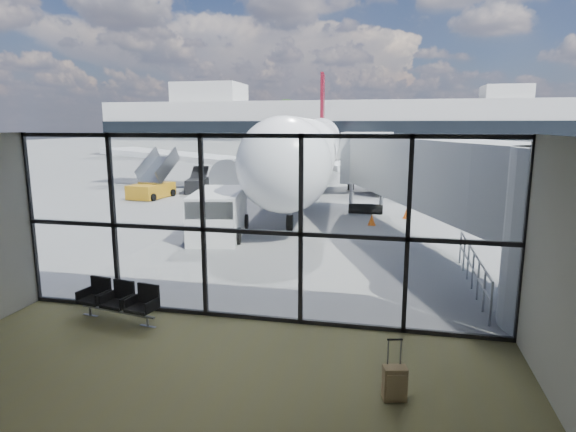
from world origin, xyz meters
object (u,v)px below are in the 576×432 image
at_px(airliner, 312,147).
at_px(suitcase, 395,383).
at_px(belt_loader, 197,184).
at_px(seating_row, 120,299).
at_px(mobile_stairs, 152,188).
at_px(service_van, 218,214).

bearing_deg(airliner, suitcase, -83.36).
bearing_deg(belt_loader, airliner, 14.19).
height_order(seating_row, airliner, airliner).
xyz_separation_m(suitcase, mobile_stairs, (-15.42, 20.67, 0.29)).
distance_m(seating_row, airliner, 25.71).
relative_size(airliner, service_van, 8.23).
relative_size(airliner, mobile_stairs, 10.15).
xyz_separation_m(suitcase, airliner, (-6.09, 27.78, 2.73)).
distance_m(airliner, mobile_stairs, 11.98).
height_order(seating_row, belt_loader, belt_loader).
height_order(airliner, mobile_stairs, airliner).
bearing_deg(suitcase, seating_row, 148.14).
distance_m(airliner, belt_loader, 8.85).
distance_m(seating_row, service_van, 8.94).
xyz_separation_m(seating_row, airliner, (0.44, 25.59, 2.53)).
bearing_deg(belt_loader, mobile_stairs, -135.28).
distance_m(suitcase, service_van, 13.30).
xyz_separation_m(belt_loader, mobile_stairs, (-1.86, -3.08, 0.05)).
relative_size(seating_row, suitcase, 1.97).
distance_m(suitcase, airliner, 28.57).
xyz_separation_m(seating_row, service_van, (-0.78, 8.90, 0.47)).
height_order(service_van, mobile_stairs, mobile_stairs).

